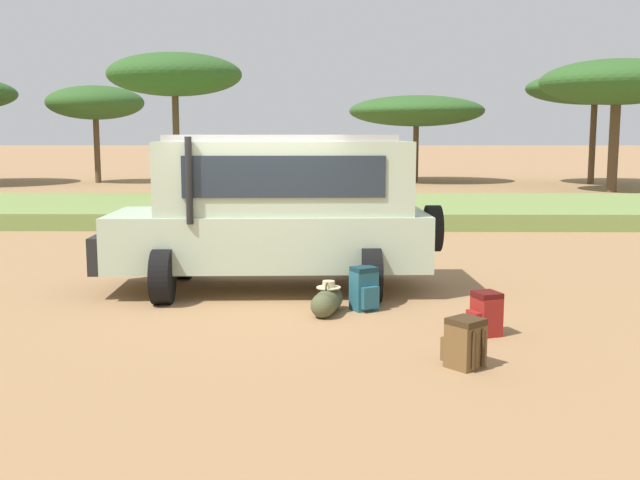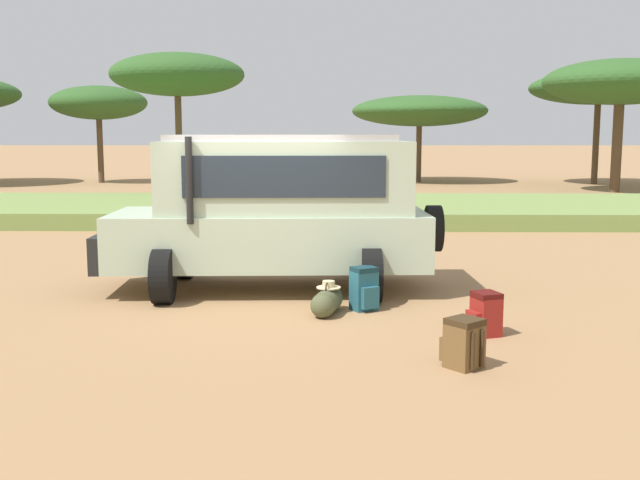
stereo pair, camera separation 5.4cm
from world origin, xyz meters
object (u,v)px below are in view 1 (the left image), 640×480
duffel_bag_low_black_case (327,301)px  acacia_tree_centre_back (175,75)px  safari_vehicle (276,208)px  acacia_tree_distant_right (595,88)px  backpack_beside_front_wheel (486,314)px  backpack_cluster_center (464,343)px  backpack_near_rear_wheel (364,289)px  acacia_tree_left_mid (95,103)px  acacia_tree_right_mid (416,111)px  acacia_tree_far_right (617,83)px

duffel_bag_low_black_case → acacia_tree_centre_back: size_ratio=0.16×
safari_vehicle → acacia_tree_distant_right: acacia_tree_distant_right is taller
backpack_beside_front_wheel → backpack_cluster_center: 1.39m
backpack_beside_front_wheel → acacia_tree_distant_right: 30.82m
backpack_near_rear_wheel → acacia_tree_left_mid: (-12.28, 27.77, 3.71)m
backpack_beside_front_wheel → acacia_tree_left_mid: acacia_tree_left_mid is taller
backpack_near_rear_wheel → acacia_tree_right_mid: size_ratio=0.09×
acacia_tree_left_mid → acacia_tree_far_right: acacia_tree_far_right is taller
safari_vehicle → backpack_beside_front_wheel: (2.75, -2.70, -1.03)m
acacia_tree_centre_back → acacia_tree_right_mid: acacia_tree_centre_back is taller
backpack_beside_front_wheel → acacia_tree_right_mid: bearing=85.1°
duffel_bag_low_black_case → acacia_tree_distant_right: (13.04, 27.34, 4.52)m
acacia_tree_distant_right → backpack_cluster_center: bearing=-111.3°
backpack_cluster_center → duffel_bag_low_black_case: bearing=121.7°
safari_vehicle → acacia_tree_left_mid: acacia_tree_left_mid is taller
backpack_near_rear_wheel → acacia_tree_left_mid: bearing=113.9°
acacia_tree_right_mid → backpack_cluster_center: bearing=-95.6°
safari_vehicle → backpack_near_rear_wheel: bearing=-46.7°
duffel_bag_low_black_case → acacia_tree_distant_right: size_ratio=0.12×
backpack_beside_front_wheel → acacia_tree_distant_right: size_ratio=0.08×
backpack_near_rear_wheel → acacia_tree_left_mid: 30.58m
duffel_bag_low_black_case → acacia_tree_right_mid: acacia_tree_right_mid is taller
duffel_bag_low_black_case → backpack_beside_front_wheel: bearing=-28.8°
backpack_beside_front_wheel → acacia_tree_right_mid: size_ratio=0.08×
backpack_near_rear_wheel → duffel_bag_low_black_case: backpack_near_rear_wheel is taller
backpack_cluster_center → acacia_tree_centre_back: acacia_tree_centre_back is taller
duffel_bag_low_black_case → backpack_near_rear_wheel: bearing=22.9°
backpack_beside_front_wheel → acacia_tree_centre_back: (-7.49, 18.37, 4.30)m
backpack_cluster_center → backpack_near_rear_wheel: 2.75m
safari_vehicle → backpack_cluster_center: (2.26, -3.99, -1.04)m
acacia_tree_distant_right → duffel_bag_low_black_case: bearing=-115.5°
backpack_beside_front_wheel → backpack_cluster_center: bearing=-110.7°
backpack_near_rear_wheel → acacia_tree_left_mid: size_ratio=0.13×
acacia_tree_centre_back → acacia_tree_distant_right: acacia_tree_distant_right is taller
acacia_tree_left_mid → acacia_tree_right_mid: 16.31m
acacia_tree_centre_back → acacia_tree_right_mid: size_ratio=0.77×
duffel_bag_low_black_case → acacia_tree_distant_right: bearing=64.5°
safari_vehicle → acacia_tree_far_right: (12.90, 20.42, 3.30)m
backpack_beside_front_wheel → acacia_tree_centre_back: bearing=112.2°
acacia_tree_left_mid → acacia_tree_distant_right: 24.82m
acacia_tree_distant_right → acacia_tree_far_right: bearing=-100.1°
backpack_beside_front_wheel → acacia_tree_centre_back: acacia_tree_centre_back is taller
duffel_bag_low_black_case → safari_vehicle: bearing=116.3°
safari_vehicle → backpack_beside_front_wheel: safari_vehicle is taller
backpack_near_rear_wheel → acacia_tree_centre_back: bearing=109.5°
backpack_near_rear_wheel → acacia_tree_right_mid: (3.99, 28.77, 3.33)m
acacia_tree_left_mid → acacia_tree_far_right: (23.85, -5.94, 0.58)m
acacia_tree_left_mid → acacia_tree_distant_right: size_ratio=0.71×
acacia_tree_centre_back → backpack_near_rear_wheel: bearing=-70.5°
acacia_tree_distant_right → backpack_near_rear_wheel: bearing=-114.8°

